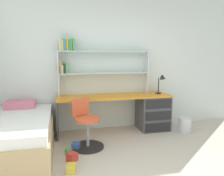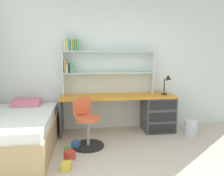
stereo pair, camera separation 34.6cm
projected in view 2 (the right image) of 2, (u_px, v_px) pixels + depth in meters
The scene contains 11 objects.
room_shell at pixel (49, 63), 3.13m from camera, with size 5.62×5.65×2.78m.
desk at pixel (148, 111), 4.34m from camera, with size 2.19×0.54×0.73m.
bookshelf_hutch at pixel (96, 61), 4.22m from camera, with size 1.76×0.22×1.09m.
desk_lamp at pixel (168, 82), 4.28m from camera, with size 0.20×0.17×0.38m.
swivel_chair at pixel (87, 128), 3.61m from camera, with size 0.52×0.52×0.79m.
bed_platform at pixel (17, 133), 3.45m from camera, with size 1.11×1.82×0.70m.
waste_bin at pixel (191, 128), 4.11m from camera, with size 0.24×0.24×0.30m, color silver.
toy_block_yellow_0 at pixel (66, 166), 2.87m from camera, with size 0.12×0.12×0.12m, color gold.
toy_block_blue_1 at pixel (76, 145), 3.56m from camera, with size 0.12×0.12×0.12m, color #3860B7.
toy_block_red_3 at pixel (70, 155), 3.18m from camera, with size 0.12×0.12×0.12m, color red.
toy_block_green_4 at pixel (68, 150), 3.41m from camera, with size 0.08×0.08×0.08m, color #479E51.
Camera 2 is at (-0.69, -2.07, 1.49)m, focal length 35.23 mm.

